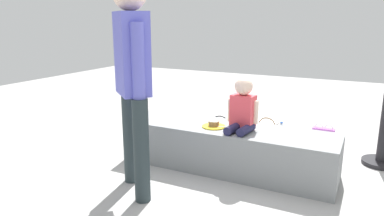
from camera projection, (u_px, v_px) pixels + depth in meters
ground_plane at (226, 168)px, 3.46m from camera, size 12.00×12.00×0.00m
concrete_ledge at (227, 148)px, 3.42m from camera, size 2.02×0.56×0.41m
child_seated at (243, 107)px, 3.22m from camera, size 0.28×0.33×0.48m
adult_standing at (132, 67)px, 2.77m from camera, size 0.41×0.39×1.71m
cake_plate at (214, 125)px, 3.36m from camera, size 0.22×0.22×0.07m
gift_bag at (323, 140)px, 3.84m from camera, size 0.22×0.09×0.32m
water_bottle_near_gift at (281, 130)px, 4.34m from camera, size 0.07×0.07×0.20m
party_cup_red at (193, 135)px, 4.29m from camera, size 0.07×0.07×0.09m
cake_box_white at (263, 126)px, 4.63m from camera, size 0.36×0.37×0.10m
handbag_black_leather at (220, 134)px, 4.15m from camera, size 0.33×0.14×0.33m
handbag_brown_canvas at (266, 134)px, 4.14m from camera, size 0.28×0.13×0.31m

